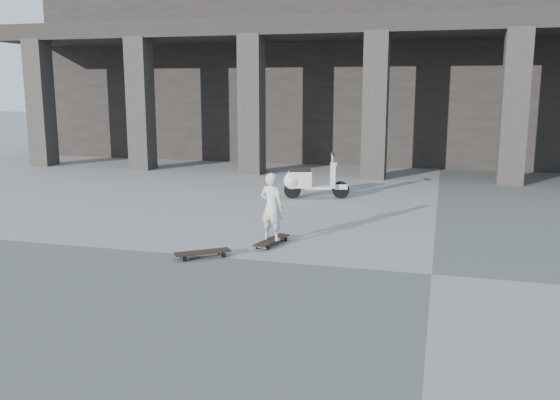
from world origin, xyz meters
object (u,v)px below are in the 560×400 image
(longboard, at_px, (272,241))
(child, at_px, (272,206))
(skateboard_spare, at_px, (203,253))
(scooter, at_px, (305,180))

(longboard, height_order, child, child)
(longboard, relative_size, child, 0.84)
(longboard, bearing_deg, skateboard_spare, 153.80)
(longboard, height_order, scooter, scooter)
(skateboard_spare, xyz_separation_m, scooter, (0.38, 5.13, 0.34))
(child, bearing_deg, scooter, -70.49)
(skateboard_spare, distance_m, child, 1.38)
(child, relative_size, scooter, 0.74)
(skateboard_spare, xyz_separation_m, child, (0.79, 0.98, 0.56))
(longboard, bearing_deg, scooter, 18.20)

